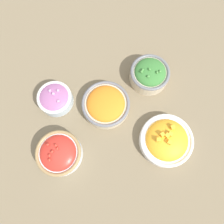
% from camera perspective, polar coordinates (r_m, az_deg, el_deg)
% --- Properties ---
extents(ground_plane, '(3.00, 3.00, 0.00)m').
position_cam_1_polar(ground_plane, '(0.81, 0.00, -0.57)').
color(ground_plane, '#75664C').
extents(bowl_carrots, '(0.17, 0.17, 0.06)m').
position_cam_1_polar(bowl_carrots, '(0.79, -1.63, 2.03)').
color(bowl_carrots, beige).
rests_on(bowl_carrots, ground_plane).
extents(bowl_squash, '(0.19, 0.19, 0.07)m').
position_cam_1_polar(bowl_squash, '(0.78, 14.02, -7.14)').
color(bowl_squash, silver).
rests_on(bowl_squash, ground_plane).
extents(bowl_broccoli, '(0.15, 0.15, 0.08)m').
position_cam_1_polar(bowl_broccoli, '(0.83, 9.78, 9.77)').
color(bowl_broccoli, beige).
rests_on(bowl_broccoli, ground_plane).
extents(bowl_cherry_tomatoes, '(0.15, 0.15, 0.08)m').
position_cam_1_polar(bowl_cherry_tomatoes, '(0.77, -13.68, -10.41)').
color(bowl_cherry_tomatoes, silver).
rests_on(bowl_cherry_tomatoes, ground_plane).
extents(bowl_red_onion, '(0.12, 0.12, 0.07)m').
position_cam_1_polar(bowl_red_onion, '(0.82, -14.68, 3.48)').
color(bowl_red_onion, '#B2C1CC').
rests_on(bowl_red_onion, ground_plane).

